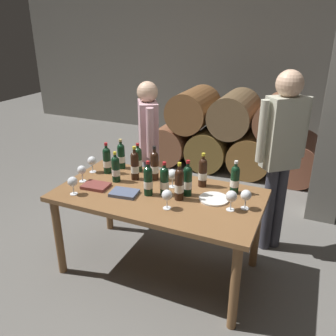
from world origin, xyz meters
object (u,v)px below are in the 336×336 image
wine_bottle_9 (121,156)px  serving_plate (214,199)px  wine_bottle_8 (179,184)px  wine_glass_2 (231,197)px  wine_bottle_3 (155,165)px  wine_bottle_5 (138,159)px  wine_glass_5 (172,175)px  wine_bottle_11 (107,160)px  wine_glass_1 (167,196)px  sommelier_presenting (281,147)px  wine_bottle_4 (135,165)px  tasting_notebook (96,186)px  wine_glass_3 (73,182)px  wine_glass_0 (92,161)px  wine_bottle_6 (188,180)px  leather_ledger (124,193)px  dining_table (158,203)px  wine_glass_6 (82,170)px  wine_glass_4 (246,196)px  wine_bottle_2 (235,179)px  wine_bottle_1 (116,169)px  taster_seated_left (149,142)px  wine_bottle_0 (148,180)px  wine_bottle_7 (203,172)px

wine_bottle_9 → serving_plate: size_ratio=1.22×
wine_bottle_8 → wine_glass_2: bearing=-0.8°
wine_bottle_3 → wine_bottle_5: (-0.22, 0.10, -0.01)m
wine_bottle_3 → wine_glass_5: 0.23m
wine_bottle_3 → wine_glass_5: wine_bottle_3 is taller
wine_bottle_11 → wine_glass_2: bearing=-10.3°
wine_glass_1 → sommelier_presenting: size_ratio=0.09×
wine_bottle_4 → tasting_notebook: size_ratio=1.42×
wine_bottle_4 → wine_glass_3: 0.57m
wine_bottle_3 → wine_bottle_4: wine_bottle_3 is taller
wine_bottle_4 → wine_glass_0: 0.44m
wine_glass_1 → wine_bottle_6: bearing=77.1°
wine_glass_0 → sommelier_presenting: size_ratio=0.09×
wine_glass_1 → leather_ledger: bearing=170.6°
dining_table → wine_bottle_8: wine_bottle_8 is taller
wine_glass_6 → tasting_notebook: wine_glass_6 is taller
wine_glass_4 → serving_plate: 0.28m
wine_bottle_5 → wine_glass_3: (-0.26, -0.64, -0.01)m
wine_glass_4 → wine_bottle_4: bearing=172.3°
wine_glass_1 → wine_bottle_9: bearing=142.8°
wine_bottle_2 → wine_bottle_3: bearing=-178.4°
wine_bottle_3 → wine_bottle_8: 0.44m
wine_bottle_2 → wine_bottle_1: bearing=-169.0°
taster_seated_left → wine_glass_6: bearing=-108.7°
wine_bottle_0 → wine_glass_0: size_ratio=1.89×
serving_plate → tasting_notebook: bearing=-169.0°
wine_bottle_6 → wine_glass_3: (-0.86, -0.36, -0.02)m
wine_bottle_11 → wine_glass_6: bearing=-110.9°
wine_glass_3 → wine_glass_4: (1.34, 0.33, 0.00)m
wine_bottle_6 → serving_plate: size_ratio=1.28×
wine_bottle_7 → wine_bottle_11: 0.91m
wine_bottle_9 → tasting_notebook: (0.02, -0.46, -0.11)m
wine_bottle_11 → tasting_notebook: 0.34m
wine_bottle_3 → wine_bottle_7: 0.44m
wine_bottle_4 → wine_glass_0: size_ratio=1.99×
wine_glass_0 → wine_bottle_6: bearing=-4.8°
dining_table → wine_glass_4: bearing=2.8°
sommelier_presenting → wine_glass_1: bearing=-125.8°
tasting_notebook → taster_seated_left: taster_seated_left is taller
wine_glass_6 → tasting_notebook: (0.18, -0.05, -0.09)m
wine_glass_4 → wine_glass_5: (-0.65, 0.12, 0.00)m
sommelier_presenting → wine_glass_2: bearing=-107.0°
wine_glass_4 → leather_ledger: wine_glass_4 is taller
wine_bottle_11 → wine_glass_0: wine_bottle_11 is taller
wine_bottle_7 → taster_seated_left: taster_seated_left is taller
wine_bottle_1 → wine_bottle_11: (-0.17, 0.13, 0.01)m
wine_bottle_5 → wine_bottle_6: 0.66m
dining_table → wine_glass_3: size_ratio=10.94×
dining_table → wine_bottle_0: wine_bottle_0 is taller
wine_glass_0 → taster_seated_left: (0.30, 0.57, 0.05)m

